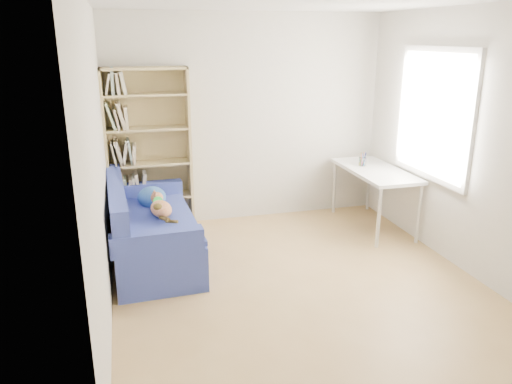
# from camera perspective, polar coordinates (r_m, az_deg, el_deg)

# --- Properties ---
(ground) EXTENTS (4.00, 4.00, 0.00)m
(ground) POSITION_cam_1_polar(r_m,az_deg,el_deg) (4.95, 4.87, -10.50)
(ground) COLOR #9F7B48
(ground) RESTS_ON ground
(room_shell) EXTENTS (3.54, 4.04, 2.62)m
(room_shell) POSITION_cam_1_polar(r_m,az_deg,el_deg) (4.49, 6.46, 8.65)
(room_shell) COLOR silver
(room_shell) RESTS_ON ground
(sofa) EXTENTS (0.91, 1.80, 0.87)m
(sofa) POSITION_cam_1_polar(r_m,az_deg,el_deg) (5.44, -12.15, -4.38)
(sofa) COLOR navy
(sofa) RESTS_ON ground
(bookshelf) EXTENTS (0.99, 0.31, 1.98)m
(bookshelf) POSITION_cam_1_polar(r_m,az_deg,el_deg) (6.10, -12.09, 3.73)
(bookshelf) COLOR tan
(bookshelf) RESTS_ON ground
(desk) EXTENTS (0.61, 1.33, 0.75)m
(desk) POSITION_cam_1_polar(r_m,az_deg,el_deg) (6.31, 13.45, 1.98)
(desk) COLOR white
(desk) RESTS_ON ground
(pen_cup) EXTENTS (0.09, 0.09, 0.18)m
(pen_cup) POSITION_cam_1_polar(r_m,az_deg,el_deg) (6.42, 12.08, 3.53)
(pen_cup) COLOR white
(pen_cup) RESTS_ON desk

